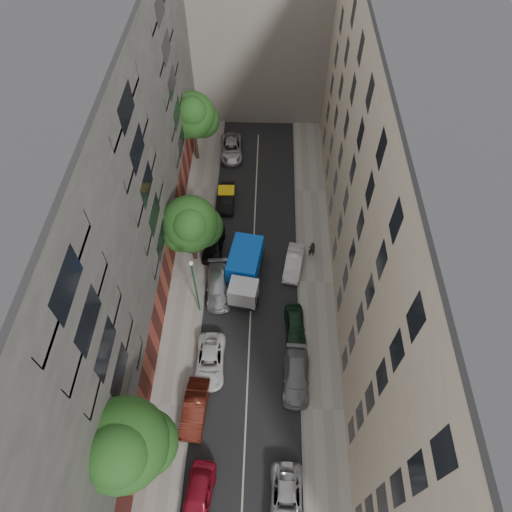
{
  "coord_description": "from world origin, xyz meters",
  "views": [
    {
      "loc": [
        1.04,
        -21.95,
        32.87
      ],
      "look_at": [
        0.41,
        -1.78,
        6.0
      ],
      "focal_mm": 32.0,
      "sensor_mm": 36.0,
      "label": 1
    }
  ],
  "objects_px": {
    "car_right_3": "(294,263)",
    "tree_near": "(125,447)",
    "car_left_6": "(232,148)",
    "car_right_2": "(295,326)",
    "car_left_2": "(210,361)",
    "tree_mid": "(191,226)",
    "tree_far": "(193,117)",
    "car_right_0": "(286,501)",
    "car_left_5": "(227,198)",
    "car_left_4": "(213,243)",
    "car_left_0": "(198,497)",
    "car_right_1": "(296,376)",
    "lamp_post": "(194,282)",
    "car_left_1": "(195,408)",
    "car_left_3": "(218,286)",
    "tarp_truck": "(245,270)",
    "pedestrian": "(312,249)"
  },
  "relations": [
    {
      "from": "car_right_3",
      "to": "tree_near",
      "type": "bearing_deg",
      "value": -109.96
    },
    {
      "from": "car_left_6",
      "to": "tree_near",
      "type": "relative_size",
      "value": 0.48
    },
    {
      "from": "car_right_2",
      "to": "car_left_6",
      "type": "bearing_deg",
      "value": 103.47
    },
    {
      "from": "car_left_2",
      "to": "tree_mid",
      "type": "xyz_separation_m",
      "value": [
        -2.16,
        9.97,
        3.94
      ]
    },
    {
      "from": "car_right_2",
      "to": "tree_far",
      "type": "relative_size",
      "value": 0.49
    },
    {
      "from": "car_left_6",
      "to": "car_right_0",
      "type": "height_order",
      "value": "car_left_6"
    },
    {
      "from": "car_left_5",
      "to": "tree_near",
      "type": "distance_m",
      "value": 26.0
    },
    {
      "from": "car_left_4",
      "to": "tree_near",
      "type": "bearing_deg",
      "value": -94.78
    },
    {
      "from": "car_left_0",
      "to": "car_right_3",
      "type": "distance_m",
      "value": 19.67
    },
    {
      "from": "car_left_4",
      "to": "car_left_0",
      "type": "bearing_deg",
      "value": -84.8
    },
    {
      "from": "car_right_0",
      "to": "car_right_3",
      "type": "xyz_separation_m",
      "value": [
        0.8,
        18.6,
        0.04
      ]
    },
    {
      "from": "car_right_1",
      "to": "car_right_3",
      "type": "bearing_deg",
      "value": 92.03
    },
    {
      "from": "car_right_3",
      "to": "lamp_post",
      "type": "height_order",
      "value": "lamp_post"
    },
    {
      "from": "car_left_2",
      "to": "car_left_5",
      "type": "relative_size",
      "value": 1.15
    },
    {
      "from": "car_left_5",
      "to": "tree_near",
      "type": "bearing_deg",
      "value": -99.21
    },
    {
      "from": "car_left_0",
      "to": "car_right_1",
      "type": "xyz_separation_m",
      "value": [
        6.4,
        8.2,
        -0.06
      ]
    },
    {
      "from": "car_left_6",
      "to": "car_right_2",
      "type": "xyz_separation_m",
      "value": [
        6.4,
        -21.2,
        -0.02
      ]
    },
    {
      "from": "car_left_4",
      "to": "car_left_6",
      "type": "height_order",
      "value": "car_left_4"
    },
    {
      "from": "car_left_1",
      "to": "tree_mid",
      "type": "bearing_deg",
      "value": 99.91
    },
    {
      "from": "car_left_3",
      "to": "car_right_0",
      "type": "height_order",
      "value": "car_left_3"
    },
    {
      "from": "tarp_truck",
      "to": "car_left_0",
      "type": "xyz_separation_m",
      "value": [
        -2.2,
        -17.05,
        -0.8
      ]
    },
    {
      "from": "car_left_1",
      "to": "car_right_2",
      "type": "distance_m",
      "value": 9.9
    },
    {
      "from": "car_left_0",
      "to": "car_right_2",
      "type": "bearing_deg",
      "value": 68.99
    },
    {
      "from": "car_left_2",
      "to": "lamp_post",
      "type": "xyz_separation_m",
      "value": [
        -1.32,
        4.75,
        3.59
      ]
    },
    {
      "from": "car_left_1",
      "to": "car_left_2",
      "type": "distance_m",
      "value": 3.67
    },
    {
      "from": "tree_mid",
      "to": "car_left_5",
      "type": "bearing_deg",
      "value": 72.43
    },
    {
      "from": "car_left_1",
      "to": "tree_near",
      "type": "distance_m",
      "value": 8.18
    },
    {
      "from": "car_right_0",
      "to": "tree_mid",
      "type": "bearing_deg",
      "value": 113.3
    },
    {
      "from": "car_left_0",
      "to": "lamp_post",
      "type": "distance_m",
      "value": 14.45
    },
    {
      "from": "car_right_3",
      "to": "pedestrian",
      "type": "height_order",
      "value": "pedestrian"
    },
    {
      "from": "car_left_4",
      "to": "pedestrian",
      "type": "height_order",
      "value": "pedestrian"
    },
    {
      "from": "car_left_2",
      "to": "tree_far",
      "type": "distance_m",
      "value": 24.01
    },
    {
      "from": "pedestrian",
      "to": "car_left_0",
      "type": "bearing_deg",
      "value": 58.65
    },
    {
      "from": "tree_mid",
      "to": "lamp_post",
      "type": "bearing_deg",
      "value": -80.9
    },
    {
      "from": "tree_far",
      "to": "car_left_5",
      "type": "bearing_deg",
      "value": -60.75
    },
    {
      "from": "car_left_1",
      "to": "car_left_2",
      "type": "xyz_separation_m",
      "value": [
        0.72,
        3.6,
        -0.08
      ]
    },
    {
      "from": "pedestrian",
      "to": "car_right_3",
      "type": "bearing_deg",
      "value": 28.98
    },
    {
      "from": "car_left_0",
      "to": "tree_mid",
      "type": "bearing_deg",
      "value": 102.94
    },
    {
      "from": "car_right_3",
      "to": "car_right_1",
      "type": "bearing_deg",
      "value": -80.41
    },
    {
      "from": "car_left_4",
      "to": "tree_far",
      "type": "bearing_deg",
      "value": 105.67
    },
    {
      "from": "car_left_1",
      "to": "tree_far",
      "type": "xyz_separation_m",
      "value": [
        -2.7,
        26.89,
        4.67
      ]
    },
    {
      "from": "car_left_0",
      "to": "car_right_2",
      "type": "height_order",
      "value": "car_left_0"
    },
    {
      "from": "car_left_4",
      "to": "car_left_6",
      "type": "distance_m",
      "value": 13.13
    },
    {
      "from": "car_left_2",
      "to": "car_left_3",
      "type": "relative_size",
      "value": 0.96
    },
    {
      "from": "car_right_2",
      "to": "pedestrian",
      "type": "distance_m",
      "value": 7.65
    },
    {
      "from": "car_left_0",
      "to": "car_right_1",
      "type": "height_order",
      "value": "car_left_0"
    },
    {
      "from": "car_right_2",
      "to": "car_left_1",
      "type": "bearing_deg",
      "value": -139.96
    },
    {
      "from": "car_left_1",
      "to": "tree_mid",
      "type": "relative_size",
      "value": 0.64
    },
    {
      "from": "tree_mid",
      "to": "car_left_4",
      "type": "bearing_deg",
      "value": 42.78
    },
    {
      "from": "car_left_5",
      "to": "tree_mid",
      "type": "relative_size",
      "value": 0.58
    }
  ]
}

